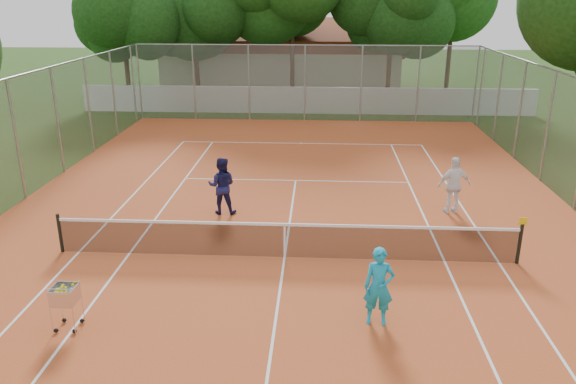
# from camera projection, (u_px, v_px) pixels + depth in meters

# --- Properties ---
(ground) EXTENTS (120.00, 120.00, 0.00)m
(ground) POSITION_uv_depth(u_px,v_px,m) (285.00, 258.00, 14.63)
(ground) COLOR #1E3A10
(ground) RESTS_ON ground
(court_pad) EXTENTS (18.00, 34.00, 0.02)m
(court_pad) POSITION_uv_depth(u_px,v_px,m) (285.00, 258.00, 14.63)
(court_pad) COLOR #BB5024
(court_pad) RESTS_ON ground
(court_lines) EXTENTS (10.98, 23.78, 0.01)m
(court_lines) POSITION_uv_depth(u_px,v_px,m) (285.00, 257.00, 14.62)
(court_lines) COLOR white
(court_lines) RESTS_ON court_pad
(tennis_net) EXTENTS (11.88, 0.10, 0.98)m
(tennis_net) POSITION_uv_depth(u_px,v_px,m) (285.00, 240.00, 14.46)
(tennis_net) COLOR black
(tennis_net) RESTS_ON court_pad
(perimeter_fence) EXTENTS (18.00, 34.00, 4.00)m
(perimeter_fence) POSITION_uv_depth(u_px,v_px,m) (285.00, 185.00, 13.96)
(perimeter_fence) COLOR slate
(perimeter_fence) RESTS_ON ground
(boundary_wall) EXTENTS (26.00, 0.30, 1.50)m
(boundary_wall) POSITION_uv_depth(u_px,v_px,m) (306.00, 100.00, 32.27)
(boundary_wall) COLOR white
(boundary_wall) RESTS_ON ground
(clubhouse) EXTENTS (16.40, 9.00, 4.40)m
(clubhouse) POSITION_uv_depth(u_px,v_px,m) (283.00, 56.00, 41.31)
(clubhouse) COLOR beige
(clubhouse) RESTS_ON ground
(tropical_trees) EXTENTS (29.00, 19.00, 10.00)m
(tropical_trees) POSITION_uv_depth(u_px,v_px,m) (308.00, 21.00, 33.68)
(tropical_trees) COLOR black
(tropical_trees) RESTS_ON ground
(player_near) EXTENTS (0.64, 0.44, 1.69)m
(player_near) POSITION_uv_depth(u_px,v_px,m) (379.00, 287.00, 11.44)
(player_near) COLOR #1699BF
(player_near) RESTS_ON court_pad
(player_far_left) EXTENTS (0.87, 0.68, 1.79)m
(player_far_left) POSITION_uv_depth(u_px,v_px,m) (222.00, 186.00, 17.32)
(player_far_left) COLOR #18194A
(player_far_left) RESTS_ON court_pad
(player_far_right) EXTENTS (1.12, 0.65, 1.80)m
(player_far_right) POSITION_uv_depth(u_px,v_px,m) (454.00, 185.00, 17.34)
(player_far_right) COLOR white
(player_far_right) RESTS_ON court_pad
(ball_hopper) EXTENTS (0.63, 0.63, 1.04)m
(ball_hopper) POSITION_uv_depth(u_px,v_px,m) (66.00, 306.00, 11.35)
(ball_hopper) COLOR silver
(ball_hopper) RESTS_ON court_pad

